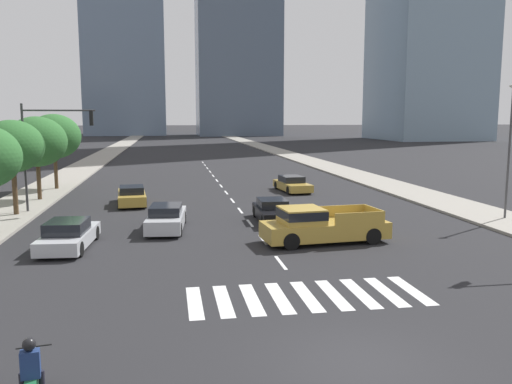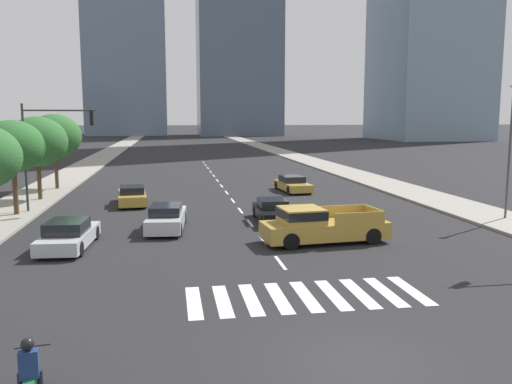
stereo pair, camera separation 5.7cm
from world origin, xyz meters
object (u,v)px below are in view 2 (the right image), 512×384
Objects in this scene: sedan_silver_2 at (68,235)px; street_tree_third at (37,142)px; sedan_gold_0 at (132,196)px; traffic_signal_far at (50,138)px; motorcycle_lead at (30,380)px; pickup_truck at (319,225)px; street_lamp_east at (510,141)px; sedan_silver_3 at (166,218)px; street_tree_fourth at (55,136)px; sedan_gold_1 at (293,184)px; street_tree_second at (12,146)px; sedan_black_4 at (273,211)px.

street_tree_third is (-4.40, 14.06, 3.51)m from sedan_silver_2.
sedan_silver_2 is at bearing 165.77° from sedan_gold_0.
motorcycle_lead is at bearing -79.46° from traffic_signal_far.
pickup_truck is at bearing -89.75° from sedan_silver_2.
street_lamp_east is at bearing -117.76° from sedan_gold_0.
pickup_truck is 1.21× the size of sedan_silver_3.
street_tree_third is at bearing -90.00° from street_tree_fourth.
street_lamp_east reaches higher than sedan_gold_0.
sedan_silver_2 is 5.33m from sedan_silver_3.
street_tree_fourth reaches higher than pickup_truck.
sedan_gold_0 is 0.97× the size of sedan_silver_3.
motorcycle_lead is 13.41m from sedan_silver_2.
sedan_silver_3 is (2.57, 16.54, 0.03)m from motorcycle_lead.
traffic_signal_far reaches higher than motorcycle_lead.
sedan_gold_1 is 0.86× the size of street_tree_second.
sedan_gold_1 is at bearing 162.46° from sedan_black_4.
sedan_silver_2 reaches higher than sedan_gold_1.
street_tree_second is at bearing 112.66° from sedan_gold_0.
traffic_signal_far is 5.18m from street_tree_third.
street_lamp_east is (9.06, -13.39, 3.87)m from sedan_gold_1.
traffic_signal_far reaches higher than pickup_truck.
traffic_signal_far is 2.13m from street_tree_second.
street_tree_second reaches higher than sedan_gold_1.
sedan_gold_1 is 0.73× the size of traffic_signal_far.
motorcycle_lead is 26.87m from street_lamp_east.
pickup_truck reaches higher than motorcycle_lead.
sedan_black_4 is at bearing -61.58° from sedan_silver_2.
street_tree_fourth is (-6.07, 32.96, 3.67)m from motorcycle_lead.
sedan_silver_3 is 19.11m from street_lamp_east.
street_lamp_east reaches higher than street_tree_second.
street_lamp_east reaches higher than sedan_black_4.
street_lamp_east is (22.95, 2.65, 3.84)m from sedan_silver_2.
sedan_gold_0 is at bearing -75.22° from sedan_gold_1.
sedan_silver_3 is (-9.66, -12.80, 0.05)m from sedan_gold_1.
street_tree_third is (-6.35, 2.46, 3.51)m from sedan_gold_0.
street_tree_fourth is (-27.35, 17.00, -0.17)m from street_lamp_east.
street_tree_third reaches higher than sedan_gold_1.
sedan_gold_1 is 16.03m from sedan_silver_3.
sedan_black_4 is at bearing -20.64° from traffic_signal_far.
sedan_gold_0 is 6.39m from traffic_signal_far.
street_tree_third is (-14.45, 9.55, 3.52)m from sedan_black_4.
pickup_truck is 12.80m from street_lamp_east.
street_tree_third reaches higher than sedan_silver_3.
sedan_silver_3 is 1.13× the size of sedan_black_4.
sedan_gold_0 is at bearing 156.92° from street_lamp_east.
sedan_silver_2 is 15.14m from street_tree_third.
sedan_silver_3 is at bearing -169.38° from sedan_gold_0.
street_lamp_east is at bearing -22.64° from street_tree_third.
sedan_silver_3 is at bearing -76.74° from sedan_black_4.
motorcycle_lead is at bearing -24.28° from sedan_black_4.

